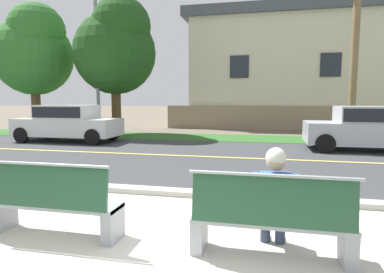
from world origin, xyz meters
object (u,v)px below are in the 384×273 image
car_silver_far (371,126)px  shade_tree_left (117,47)px  bench_right (271,221)px  streetlamp (98,45)px  bench_left (52,203)px  seated_person_blue (275,197)px  shade_tree_far_left (34,50)px  car_white_near (68,121)px  palm_tree_tall (358,2)px

car_silver_far → shade_tree_left: bearing=164.4°
bench_right → streetlamp: size_ratio=0.23×
bench_right → car_silver_far: 9.37m
bench_left → seated_person_blue: bearing=3.5°
bench_left → seated_person_blue: size_ratio=1.41×
bench_left → shade_tree_far_left: bearing=128.3°
car_white_near → shade_tree_left: bearing=74.0°
car_white_near → car_silver_far: bearing=0.0°
seated_person_blue → palm_tree_tall: (3.72, 12.34, 5.35)m
car_white_near → palm_tree_tall: palm_tree_tall is taller
car_silver_far → palm_tree_tall: bearing=86.0°
bench_right → car_silver_far: (3.49, 8.68, 0.40)m
car_white_near → shade_tree_far_left: (-3.58, 2.76, 3.42)m
bench_left → streetlamp: bearing=115.3°
car_white_near → palm_tree_tall: size_ratio=0.57×
seated_person_blue → streetlamp: size_ratio=0.16×
car_silver_far → streetlamp: 12.26m
bench_right → streetlamp: 14.28m
bench_left → shade_tree_left: bearing=111.4°
bench_left → bench_right: (2.72, 0.00, 0.00)m
bench_right → shade_tree_far_left: 16.84m
car_white_near → car_silver_far: same height
streetlamp → shade_tree_left: size_ratio=1.16×
shade_tree_far_left → palm_tree_tall: size_ratio=0.88×
shade_tree_left → seated_person_blue: bearing=-57.5°
seated_person_blue → car_white_near: size_ratio=0.29×
seated_person_blue → bench_left: bearing=-176.5°
streetlamp → palm_tree_tall: 11.93m
bench_right → car_white_near: car_white_near is taller
bench_left → shade_tree_far_left: shade_tree_far_left is taller
seated_person_blue → car_silver_far: car_silver_far is taller
shade_tree_far_left → car_silver_far: bearing=-10.3°
car_white_near → car_silver_far: 11.66m
shade_tree_far_left → shade_tree_left: shade_tree_left is taller
shade_tree_left → shade_tree_far_left: bearing=-176.7°
bench_right → shade_tree_far_left: bearing=135.8°
shade_tree_left → streetlamp: bearing=-142.0°
bench_left → car_silver_far: car_silver_far is taller
streetlamp → shade_tree_left: bearing=38.0°
seated_person_blue → car_silver_far: 9.19m
seated_person_blue → car_white_near: 11.83m
car_silver_far → streetlamp: bearing=167.8°
streetlamp → palm_tree_tall: (11.74, 1.34, 1.63)m
bench_left → shade_tree_left: shade_tree_left is taller
bench_left → bench_right: bearing=0.0°
bench_left → streetlamp: streetlamp is taller
shade_tree_left → car_silver_far: bearing=-15.6°
palm_tree_tall → seated_person_blue: bearing=-106.8°
bench_left → bench_right: 2.72m
car_silver_far → streetlamp: (-11.48, 2.48, 3.54)m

